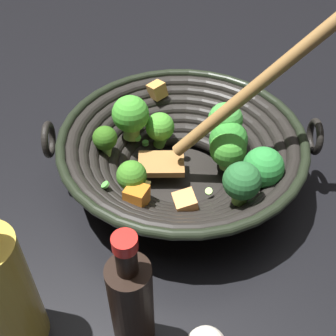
% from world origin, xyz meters
% --- Properties ---
extents(ground_plane, '(4.00, 4.00, 0.00)m').
position_xyz_m(ground_plane, '(0.00, 0.00, 0.00)').
color(ground_plane, black).
extents(wok, '(0.36, 0.39, 0.28)m').
position_xyz_m(wok, '(-0.00, 0.00, 0.06)').
color(wok, black).
rests_on(wok, ground).
extents(soy_sauce_bottle, '(0.05, 0.05, 0.19)m').
position_xyz_m(soy_sauce_bottle, '(0.26, 0.02, 0.08)').
color(soy_sauce_bottle, black).
rests_on(soy_sauce_bottle, ground).
extents(cooking_oil_bottle, '(0.07, 0.07, 0.23)m').
position_xyz_m(cooking_oil_bottle, '(0.29, -0.12, 0.09)').
color(cooking_oil_bottle, gold).
rests_on(cooking_oil_bottle, ground).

